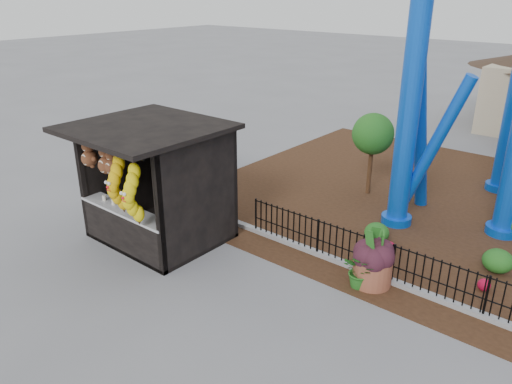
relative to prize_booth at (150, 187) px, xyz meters
The scene contains 8 objects.
ground 3.46m from the prize_booth, 17.05° to the right, with size 120.00×120.00×0.00m, color slate.
mulch_bed 10.06m from the prize_booth, 45.46° to the left, with size 18.00×12.00×0.02m, color #331E11.
curb 7.43m from the prize_booth, 16.67° to the left, with size 18.00×0.18×0.12m, color gray.
prize_booth is the anchor object (origin of this frame).
picket_fence 8.21m from the prize_booth, 14.85° to the left, with size 12.20×0.06×1.00m, color black, non-canonical shape.
terracotta_planter 5.84m from the prize_booth, 18.22° to the left, with size 0.88×0.88×0.64m, color brown.
planter_foliage 5.75m from the prize_booth, 18.22° to the left, with size 0.70×0.70×0.64m, color #31131E.
potted_plant 5.63m from the prize_booth, 15.85° to the left, with size 0.74×0.64×0.82m, color #2D5C1B.
Camera 1 is at (6.65, -6.39, 6.23)m, focal length 35.00 mm.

